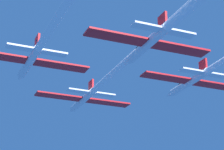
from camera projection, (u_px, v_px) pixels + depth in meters
name	position (u px, v px, depth m)	size (l,w,h in m)	color
jet_lead	(116.00, 71.00, 75.54)	(18.91, 58.80, 3.13)	white
jet_left_wing	(67.00, 3.00, 55.58)	(18.91, 65.64, 3.13)	white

